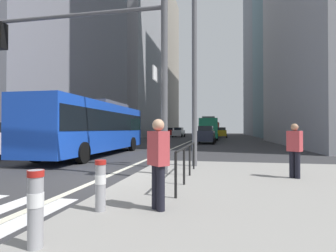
% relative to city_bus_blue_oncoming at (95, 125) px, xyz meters
% --- Properties ---
extents(ground_plane, '(160.00, 160.00, 0.00)m').
position_rel_city_bus_blue_oncoming_xyz_m(ground_plane, '(3.72, 13.06, -1.84)').
color(ground_plane, '#303033').
extents(median_island, '(9.00, 10.00, 0.15)m').
position_rel_city_bus_blue_oncoming_xyz_m(median_island, '(9.22, -7.94, -1.76)').
color(median_island, gray).
rests_on(median_island, ground).
extents(lane_centre_line, '(0.20, 80.00, 0.01)m').
position_rel_city_bus_blue_oncoming_xyz_m(lane_centre_line, '(3.72, 23.06, -1.83)').
color(lane_centre_line, beige).
rests_on(lane_centre_line, ground).
extents(office_tower_left_near, '(12.20, 22.95, 31.25)m').
position_rel_city_bus_blue_oncoming_xyz_m(office_tower_left_near, '(-12.28, 11.39, 13.79)').
color(office_tower_left_near, gray).
rests_on(office_tower_left_near, ground).
extents(office_tower_left_mid, '(12.00, 20.99, 45.78)m').
position_rel_city_bus_blue_oncoming_xyz_m(office_tower_left_mid, '(-12.28, 39.04, 21.05)').
color(office_tower_left_mid, '#9E9EA3').
rests_on(office_tower_left_mid, ground).
extents(office_tower_left_far, '(12.04, 21.54, 44.24)m').
position_rel_city_bus_blue_oncoming_xyz_m(office_tower_left_far, '(-12.28, 65.30, 20.28)').
color(office_tower_left_far, gray).
rests_on(office_tower_left_far, ground).
extents(office_tower_right_mid, '(11.52, 18.13, 49.16)m').
position_rel_city_bus_blue_oncoming_xyz_m(office_tower_right_mid, '(20.72, 37.01, 22.75)').
color(office_tower_right_mid, slate).
rests_on(office_tower_right_mid, ground).
extents(office_tower_right_far, '(10.83, 23.06, 47.81)m').
position_rel_city_bus_blue_oncoming_xyz_m(office_tower_right_far, '(20.72, 60.44, 22.07)').
color(office_tower_right_far, slate).
rests_on(office_tower_right_far, ground).
extents(city_bus_blue_oncoming, '(2.78, 11.36, 3.40)m').
position_rel_city_bus_blue_oncoming_xyz_m(city_bus_blue_oncoming, '(0.00, 0.00, 0.00)').
color(city_bus_blue_oncoming, blue).
rests_on(city_bus_blue_oncoming, ground).
extents(city_bus_red_receding, '(2.84, 10.61, 3.40)m').
position_rel_city_bus_blue_oncoming_xyz_m(city_bus_red_receding, '(5.97, 25.62, -0.00)').
color(city_bus_red_receding, '#198456').
rests_on(city_bus_red_receding, ground).
extents(city_bus_red_distant, '(2.84, 11.01, 3.40)m').
position_rel_city_bus_blue_oncoming_xyz_m(city_bus_red_distant, '(6.36, 47.70, -0.00)').
color(city_bus_red_distant, red).
rests_on(city_bus_red_distant, ground).
extents(car_oncoming_mid, '(2.18, 4.63, 1.94)m').
position_rel_city_bus_blue_oncoming_xyz_m(car_oncoming_mid, '(-0.40, 36.85, -0.85)').
color(car_oncoming_mid, silver).
rests_on(car_oncoming_mid, ground).
extents(car_receding_near, '(2.08, 4.47, 1.94)m').
position_rel_city_bus_blue_oncoming_xyz_m(car_receding_near, '(7.99, 35.61, -0.85)').
color(car_receding_near, gold).
rests_on(car_receding_near, ground).
extents(car_receding_far, '(2.17, 4.61, 1.94)m').
position_rel_city_bus_blue_oncoming_xyz_m(car_receding_far, '(6.06, 14.49, -0.85)').
color(car_receding_far, '#232838').
rests_on(car_receding_far, ground).
extents(car_oncoming_far, '(2.08, 4.25, 1.94)m').
position_rel_city_bus_blue_oncoming_xyz_m(car_oncoming_far, '(-3.33, 43.45, -0.85)').
color(car_oncoming_far, maroon).
rests_on(car_oncoming_far, ground).
extents(traffic_signal_gantry, '(6.45, 0.65, 6.00)m').
position_rel_city_bus_blue_oncoming_xyz_m(traffic_signal_gantry, '(3.53, -6.54, 2.29)').
color(traffic_signal_gantry, '#515156').
rests_on(traffic_signal_gantry, median_island).
extents(street_lamp_post, '(5.50, 0.32, 8.00)m').
position_rel_city_bus_blue_oncoming_xyz_m(street_lamp_post, '(6.48, -4.49, 3.45)').
color(street_lamp_post, '#56565B').
rests_on(street_lamp_post, median_island).
extents(bollard_front, '(0.20, 0.20, 0.94)m').
position_rel_city_bus_blue_oncoming_xyz_m(bollard_front, '(5.22, -11.94, -1.16)').
color(bollard_front, '#99999E').
rests_on(bollard_front, median_island).
extents(bollard_left, '(0.20, 0.20, 0.90)m').
position_rel_city_bus_blue_oncoming_xyz_m(bollard_left, '(5.36, -10.45, -1.19)').
color(bollard_left, '#99999E').
rests_on(bollard_left, median_island).
extents(pedestrian_railing, '(0.06, 4.13, 0.98)m').
position_rel_city_bus_blue_oncoming_xyz_m(pedestrian_railing, '(6.52, -7.32, -0.97)').
color(pedestrian_railing, black).
rests_on(pedestrian_railing, median_island).
extents(pedestrian_waiting, '(0.44, 0.44, 1.63)m').
position_rel_city_bus_blue_oncoming_xyz_m(pedestrian_waiting, '(6.34, -10.19, -0.79)').
color(pedestrian_waiting, black).
rests_on(pedestrian_waiting, median_island).
extents(pedestrian_walking, '(0.45, 0.43, 1.61)m').
position_rel_city_bus_blue_oncoming_xyz_m(pedestrian_walking, '(9.61, -6.48, -0.80)').
color(pedestrian_walking, black).
rests_on(pedestrian_walking, median_island).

